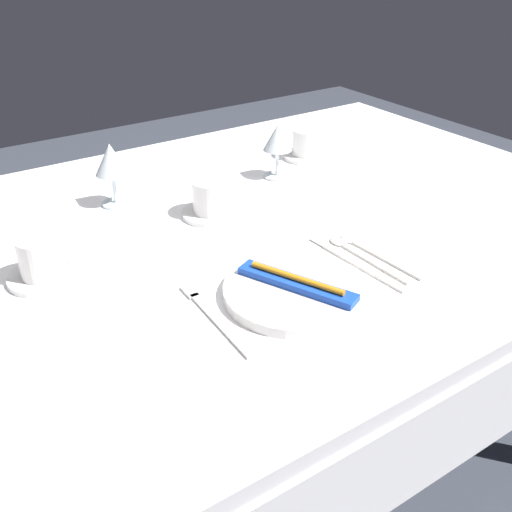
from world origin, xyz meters
name	(u,v)px	position (x,y,z in m)	size (l,w,h in m)	color
ground_plane	(220,488)	(0.00, 0.00, 0.00)	(6.00, 6.00, 0.00)	#383D47
dining_table	(211,270)	(0.00, 0.00, 0.66)	(1.80, 1.11, 0.74)	white
dinner_plate	(296,291)	(0.01, -0.27, 0.75)	(0.24, 0.24, 0.02)	white
toothbrush_package	(297,283)	(0.01, -0.27, 0.77)	(0.12, 0.21, 0.02)	blue
fork_outer	(212,315)	(-0.14, -0.25, 0.74)	(0.03, 0.22, 0.00)	beige
dinner_knife	(358,264)	(0.16, -0.26, 0.74)	(0.03, 0.24, 0.00)	beige
spoon_soup	(358,253)	(0.19, -0.23, 0.74)	(0.03, 0.20, 0.01)	beige
spoon_dessert	(370,250)	(0.21, -0.23, 0.74)	(0.03, 0.20, 0.01)	beige
saucer_left	(213,213)	(0.05, 0.07, 0.74)	(0.13, 0.13, 0.01)	white
coffee_cup_left	(213,196)	(0.05, 0.07, 0.78)	(0.11, 0.08, 0.07)	white
saucer_right	(46,277)	(-0.32, 0.01, 0.74)	(0.13, 0.13, 0.01)	white
coffee_cup_right	(43,256)	(-0.32, 0.01, 0.79)	(0.10, 0.08, 0.07)	white
saucer_far	(307,156)	(0.43, 0.23, 0.74)	(0.12, 0.12, 0.01)	white
coffee_cup_far	(308,142)	(0.43, 0.23, 0.78)	(0.10, 0.08, 0.07)	white
wine_glass_centre	(111,162)	(-0.10, 0.23, 0.84)	(0.07, 0.07, 0.14)	silver
wine_glass_left	(278,141)	(0.28, 0.17, 0.83)	(0.07, 0.07, 0.13)	silver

